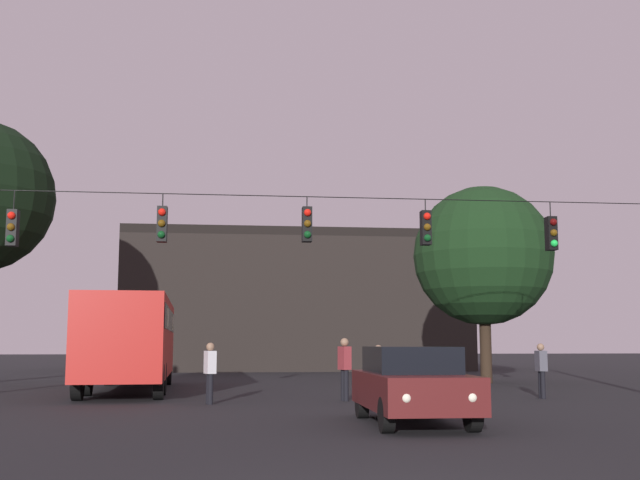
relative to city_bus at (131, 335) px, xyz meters
The scene contains 10 objects.
ground_plane 7.19m from the city_bus, 44.84° to the left, with size 168.00×168.00×0.00m, color black.
overhead_signal_span 8.10m from the city_bus, 50.97° to the right, with size 21.76×0.44×6.44m.
city_bus is the anchor object (origin of this frame).
car_near_right 13.48m from the city_bus, 59.21° to the right, with size 1.86×4.36×1.52m.
pedestrian_crossing_left 13.25m from the city_bus, 21.82° to the right, with size 0.25×0.37×1.58m.
pedestrian_crossing_center 8.33m from the city_bus, 38.73° to the right, with size 0.36×0.42×1.73m.
pedestrian_crossing_right 9.73m from the city_bus, 42.17° to the right, with size 0.35×0.42×1.54m.
pedestrian_near_bus 6.65m from the city_bus, 65.11° to the right, with size 0.34×0.42×1.60m.
corner_building 22.70m from the city_bus, 71.28° to the left, with size 20.14×9.60×8.15m.
tree_behind_building 14.43m from the city_bus, 15.71° to the left, with size 5.67×5.67×7.98m.
Camera 1 is at (-1.67, -7.37, 1.59)m, focal length 43.94 mm.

